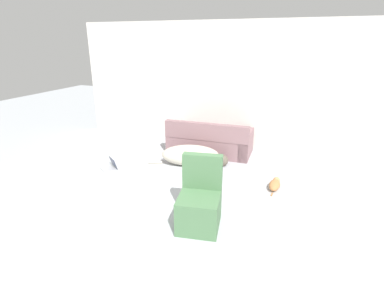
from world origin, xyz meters
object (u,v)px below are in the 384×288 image
couch (210,142)px  dog (192,156)px  cat (275,184)px  side_chair (200,204)px  laptop_open (111,165)px

couch → dog: 0.78m
couch → cat: size_ratio=3.28×
cat → side_chair: size_ratio=0.59×
cat → couch: bearing=54.8°
dog → side_chair: size_ratio=1.67×
dog → laptop_open: dog is taller
couch → cat: (1.55, -1.16, -0.18)m
couch → side_chair: (0.75, -2.60, 0.06)m
dog → cat: (1.65, -0.39, -0.13)m
cat → laptop_open: laptop_open is taller
cat → side_chair: bearing=152.4°
dog → cat: size_ratio=2.83×
side_chair → laptop_open: bearing=143.4°
couch → dog: (-0.10, -0.77, -0.05)m
dog → laptop_open: size_ratio=3.86×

